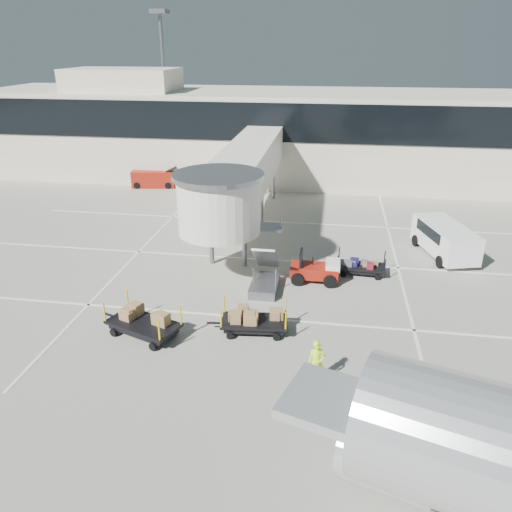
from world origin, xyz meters
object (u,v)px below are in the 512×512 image
object	(u,v)px
box_cart_near	(253,321)
ground_worker	(316,362)
box_cart_far	(146,323)
minivan	(444,237)
baggage_tug	(316,270)
belt_loader	(154,179)
suitcase_cart	(361,266)

from	to	relation	value
box_cart_near	ground_worker	xyz separation A→B (m)	(3.00, -3.23, 0.33)
box_cart_near	ground_worker	world-z (taller)	ground_worker
box_cart_far	minivan	xyz separation A→B (m)	(14.96, 11.78, 0.54)
baggage_tug	belt_loader	size ratio (longest dim) A/B	0.62
box_cart_far	baggage_tug	bearing A→B (deg)	63.96
suitcase_cart	minivan	xyz separation A→B (m)	(5.10, 3.64, 0.72)
ground_worker	box_cart_near	bearing A→B (deg)	122.77
suitcase_cart	belt_loader	size ratio (longest dim) A/B	0.78
baggage_tug	box_cart_far	size ratio (longest dim) A/B	0.66
box_cart_far	belt_loader	bearing A→B (deg)	129.57
box_cart_far	ground_worker	xyz separation A→B (m)	(7.72, -2.21, 0.28)
box_cart_near	suitcase_cart	bearing A→B (deg)	48.62
suitcase_cart	ground_worker	xyz separation A→B (m)	(-2.14, -10.35, 0.46)
suitcase_cart	minivan	bearing A→B (deg)	39.10
suitcase_cart	box_cart_far	bearing A→B (deg)	-136.89
suitcase_cart	baggage_tug	bearing A→B (deg)	-148.83
suitcase_cart	minivan	world-z (taller)	minivan
box_cart_far	ground_worker	bearing A→B (deg)	5.03
minivan	box_cart_far	bearing A→B (deg)	-157.64
box_cart_near	box_cart_far	world-z (taller)	box_cart_far
box_cart_far	minivan	bearing A→B (deg)	59.24
box_cart_near	belt_loader	size ratio (longest dim) A/B	0.87
box_cart_far	belt_loader	xyz separation A→B (m)	(-8.14, 24.28, 0.12)
suitcase_cart	ground_worker	bearing A→B (deg)	-98.10
suitcase_cart	minivan	size ratio (longest dim) A/B	0.60
baggage_tug	box_cart_near	bearing A→B (deg)	-114.15
baggage_tug	box_cart_near	size ratio (longest dim) A/B	0.72
baggage_tug	minivan	xyz separation A→B (m)	(7.64, 4.97, 0.54)
suitcase_cart	belt_loader	distance (m)	24.18
ground_worker	belt_loader	distance (m)	30.87
belt_loader	minivan	bearing A→B (deg)	-36.44
box_cart_near	minivan	world-z (taller)	minivan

